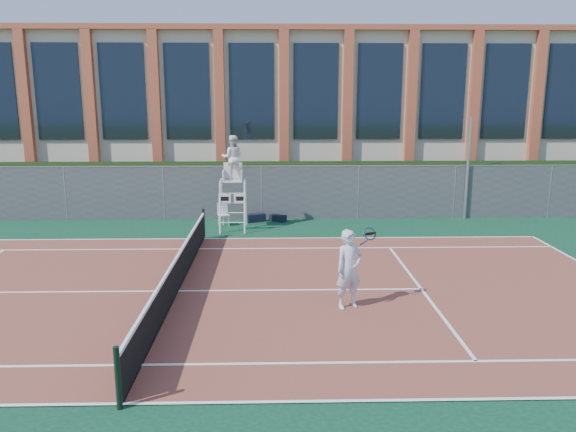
{
  "coord_description": "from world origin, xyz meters",
  "views": [
    {
      "loc": [
        2.55,
        -13.96,
        5.02
      ],
      "look_at": [
        2.95,
        3.0,
        1.37
      ],
      "focal_mm": 35.0,
      "sensor_mm": 36.0,
      "label": 1
    }
  ],
  "objects_px": {
    "steel_pole": "(468,169)",
    "tennis_player": "(349,269)",
    "umpire_chair": "(232,160)",
    "plastic_chair": "(223,212)"
  },
  "relations": [
    {
      "from": "plastic_chair",
      "to": "umpire_chair",
      "type": "bearing_deg",
      "value": -54.44
    },
    {
      "from": "steel_pole",
      "to": "tennis_player",
      "type": "height_order",
      "value": "steel_pole"
    },
    {
      "from": "steel_pole",
      "to": "plastic_chair",
      "type": "xyz_separation_m",
      "value": [
        -9.95,
        -1.01,
        -1.56
      ]
    },
    {
      "from": "umpire_chair",
      "to": "steel_pole",
      "type": "bearing_deg",
      "value": 9.87
    },
    {
      "from": "steel_pole",
      "to": "umpire_chair",
      "type": "xyz_separation_m",
      "value": [
        -9.49,
        -1.65,
        0.56
      ]
    },
    {
      "from": "steel_pole",
      "to": "plastic_chair",
      "type": "height_order",
      "value": "steel_pole"
    },
    {
      "from": "plastic_chair",
      "to": "tennis_player",
      "type": "xyz_separation_m",
      "value": [
        3.8,
        -8.93,
        0.46
      ]
    },
    {
      "from": "steel_pole",
      "to": "tennis_player",
      "type": "distance_m",
      "value": 11.74
    },
    {
      "from": "steel_pole",
      "to": "umpire_chair",
      "type": "relative_size",
      "value": 1.15
    },
    {
      "from": "steel_pole",
      "to": "tennis_player",
      "type": "relative_size",
      "value": 2.19
    }
  ]
}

